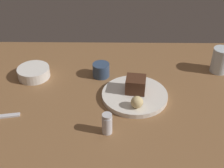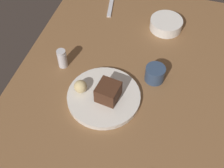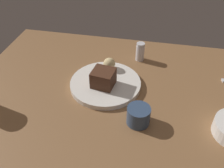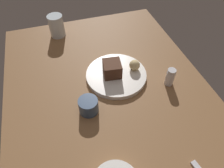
% 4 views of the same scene
% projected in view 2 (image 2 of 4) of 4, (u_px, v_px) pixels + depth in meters
% --- Properties ---
extents(dining_table, '(1.20, 0.84, 0.03)m').
position_uv_depth(dining_table, '(125.00, 85.00, 1.13)').
color(dining_table, brown).
rests_on(dining_table, ground).
extents(dessert_plate, '(0.26, 0.26, 0.02)m').
position_uv_depth(dessert_plate, '(104.00, 97.00, 1.07)').
color(dessert_plate, white).
rests_on(dessert_plate, dining_table).
extents(chocolate_cake_slice, '(0.09, 0.08, 0.06)m').
position_uv_depth(chocolate_cake_slice, '(108.00, 92.00, 1.03)').
color(chocolate_cake_slice, '#472819').
rests_on(chocolate_cake_slice, dessert_plate).
extents(bread_roll, '(0.05, 0.05, 0.05)m').
position_uv_depth(bread_roll, '(81.00, 86.00, 1.05)').
color(bread_roll, '#DBC184').
rests_on(bread_roll, dessert_plate).
extents(salt_shaker, '(0.04, 0.04, 0.08)m').
position_uv_depth(salt_shaker, '(62.00, 58.00, 1.14)').
color(salt_shaker, silver).
rests_on(salt_shaker, dining_table).
extents(side_bowl, '(0.14, 0.14, 0.04)m').
position_uv_depth(side_bowl, '(166.00, 24.00, 1.29)').
color(side_bowl, white).
rests_on(side_bowl, dining_table).
extents(coffee_cup, '(0.07, 0.07, 0.06)m').
position_uv_depth(coffee_cup, '(155.00, 74.00, 1.11)').
color(coffee_cup, '#334766').
rests_on(coffee_cup, dining_table).
extents(dessert_spoon, '(0.15, 0.04, 0.01)m').
position_uv_depth(dessert_spoon, '(111.00, 6.00, 1.39)').
color(dessert_spoon, silver).
rests_on(dessert_spoon, dining_table).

